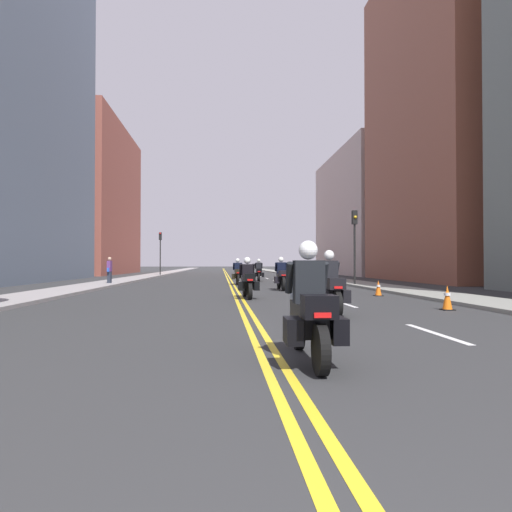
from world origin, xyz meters
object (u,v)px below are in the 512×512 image
(motorcycle_1, at_px, (330,289))
(motorcycle_4, at_px, (238,274))
(motorcycle_0, at_px, (310,313))
(traffic_cone_1, at_px, (447,298))
(traffic_cone_0, at_px, (378,288))
(motorcycle_5, at_px, (259,272))
(traffic_light_near, at_px, (355,234))
(pedestrian_0, at_px, (109,270))
(motorcycle_2, at_px, (248,282))
(motorcycle_3, at_px, (281,277))
(traffic_light_far, at_px, (160,246))

(motorcycle_1, height_order, motorcycle_4, motorcycle_1)
(motorcycle_0, height_order, traffic_cone_1, motorcycle_0)
(motorcycle_4, relative_size, traffic_cone_0, 3.34)
(motorcycle_5, bearing_deg, traffic_cone_0, -73.37)
(motorcycle_1, distance_m, motorcycle_4, 16.09)
(traffic_cone_0, distance_m, traffic_light_near, 8.23)
(motorcycle_4, bearing_deg, traffic_cone_0, -62.12)
(traffic_cone_0, relative_size, pedestrian_0, 0.38)
(motorcycle_1, relative_size, motorcycle_5, 0.97)
(motorcycle_1, relative_size, traffic_cone_0, 3.35)
(motorcycle_2, xyz_separation_m, motorcycle_5, (1.78, 15.54, 0.02))
(motorcycle_3, relative_size, motorcycle_4, 1.03)
(traffic_cone_1, xyz_separation_m, traffic_light_far, (-12.77, 35.20, 2.85))
(motorcycle_0, bearing_deg, traffic_cone_1, 50.47)
(motorcycle_5, xyz_separation_m, traffic_cone_0, (3.57, -14.80, -0.33))
(traffic_cone_0, relative_size, traffic_light_far, 0.14)
(motorcycle_2, xyz_separation_m, traffic_light_near, (6.76, 8.38, 2.42))
(motorcycle_4, height_order, motorcycle_5, motorcycle_5)
(traffic_cone_0, height_order, traffic_light_near, traffic_light_near)
(motorcycle_2, bearing_deg, traffic_cone_1, -43.93)
(motorcycle_4, xyz_separation_m, traffic_cone_1, (5.32, -15.13, -0.32))
(motorcycle_1, bearing_deg, motorcycle_4, 95.74)
(motorcycle_0, relative_size, traffic_cone_1, 3.11)
(traffic_cone_0, bearing_deg, pedestrian_0, 142.39)
(motorcycle_0, bearing_deg, motorcycle_1, 73.75)
(motorcycle_2, distance_m, motorcycle_5, 15.64)
(motorcycle_2, relative_size, traffic_cone_1, 3.14)
(motorcycle_2, xyz_separation_m, traffic_cone_0, (5.35, 0.75, -0.31))
(motorcycle_3, relative_size, traffic_cone_0, 3.45)
(traffic_cone_1, xyz_separation_m, traffic_light_near, (1.40, 12.99, 2.70))
(traffic_light_far, bearing_deg, pedestrian_0, -91.11)
(motorcycle_4, bearing_deg, motorcycle_5, 70.29)
(traffic_cone_1, height_order, pedestrian_0, pedestrian_0)
(motorcycle_0, relative_size, traffic_light_near, 0.50)
(motorcycle_3, bearing_deg, motorcycle_5, 90.71)
(motorcycle_2, height_order, traffic_cone_0, motorcycle_2)
(motorcycle_0, xyz_separation_m, pedestrian_0, (-7.96, 21.60, 0.23))
(motorcycle_2, relative_size, motorcycle_5, 1.01)
(motorcycle_3, bearing_deg, motorcycle_1, -91.24)
(motorcycle_3, xyz_separation_m, traffic_cone_0, (3.39, -4.07, -0.34))
(motorcycle_0, height_order, traffic_light_far, traffic_light_far)
(traffic_cone_0, height_order, traffic_cone_1, traffic_cone_1)
(motorcycle_1, distance_m, traffic_light_far, 37.30)
(motorcycle_1, bearing_deg, traffic_cone_1, 13.07)
(motorcycle_1, relative_size, motorcycle_4, 1.00)
(motorcycle_0, relative_size, motorcycle_3, 0.99)
(motorcycle_2, distance_m, motorcycle_4, 10.51)
(motorcycle_2, relative_size, motorcycle_3, 1.00)
(motorcycle_3, distance_m, pedestrian_0, 11.48)
(traffic_light_far, bearing_deg, motorcycle_3, -70.02)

